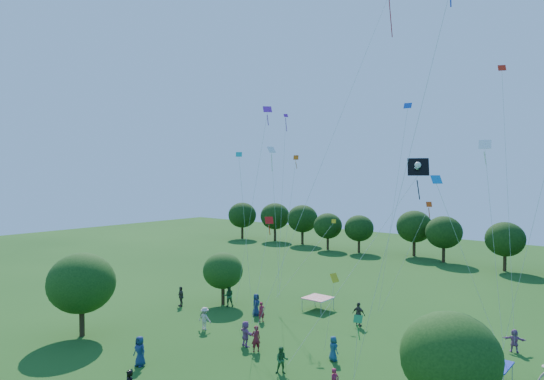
{
  "coord_description": "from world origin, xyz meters",
  "views": [
    {
      "loc": [
        19.8,
        -10.03,
        12.09
      ],
      "look_at": [
        0.0,
        14.0,
        11.0
      ],
      "focal_mm": 32.0,
      "sensor_mm": 36.0,
      "label": 1
    }
  ],
  "objects_px": {
    "tent_red_stripe": "(318,298)",
    "tent_blue": "(489,364)",
    "near_tree_east": "(450,357)",
    "near_tree_west": "(81,283)",
    "red_high_kite": "(369,47)",
    "near_tree_north": "(223,271)",
    "pirate_kite": "(416,170)"
  },
  "relations": [
    {
      "from": "near_tree_north",
      "to": "near_tree_east",
      "type": "relative_size",
      "value": 0.83
    },
    {
      "from": "near_tree_east",
      "to": "tent_blue",
      "type": "distance_m",
      "value": 8.04
    },
    {
      "from": "near_tree_north",
      "to": "red_high_kite",
      "type": "height_order",
      "value": "red_high_kite"
    },
    {
      "from": "near_tree_north",
      "to": "near_tree_east",
      "type": "bearing_deg",
      "value": -21.37
    },
    {
      "from": "near_tree_east",
      "to": "tent_blue",
      "type": "height_order",
      "value": "near_tree_east"
    },
    {
      "from": "pirate_kite",
      "to": "near_tree_north",
      "type": "bearing_deg",
      "value": 169.69
    },
    {
      "from": "near_tree_west",
      "to": "red_high_kite",
      "type": "xyz_separation_m",
      "value": [
        16.83,
        12.49,
        17.04
      ]
    },
    {
      "from": "near_tree_west",
      "to": "red_high_kite",
      "type": "height_order",
      "value": "red_high_kite"
    },
    {
      "from": "near_tree_east",
      "to": "tent_red_stripe",
      "type": "distance_m",
      "value": 21.41
    },
    {
      "from": "near_tree_north",
      "to": "tent_blue",
      "type": "xyz_separation_m",
      "value": [
        23.7,
        -1.86,
        -2.09
      ]
    },
    {
      "from": "red_high_kite",
      "to": "near_tree_west",
      "type": "bearing_deg",
      "value": -143.41
    },
    {
      "from": "tent_blue",
      "to": "near_tree_east",
      "type": "bearing_deg",
      "value": -87.3
    },
    {
      "from": "near_tree_east",
      "to": "pirate_kite",
      "type": "bearing_deg",
      "value": 125.78
    },
    {
      "from": "tent_red_stripe",
      "to": "pirate_kite",
      "type": "relative_size",
      "value": 0.19
    },
    {
      "from": "tent_red_stripe",
      "to": "pirate_kite",
      "type": "bearing_deg",
      "value": -32.47
    },
    {
      "from": "pirate_kite",
      "to": "near_tree_west",
      "type": "bearing_deg",
      "value": -157.15
    },
    {
      "from": "near_tree_west",
      "to": "near_tree_east",
      "type": "distance_m",
      "value": 26.16
    },
    {
      "from": "near_tree_west",
      "to": "red_high_kite",
      "type": "relative_size",
      "value": 0.25
    },
    {
      "from": "near_tree_north",
      "to": "tent_red_stripe",
      "type": "height_order",
      "value": "near_tree_north"
    },
    {
      "from": "near_tree_west",
      "to": "near_tree_north",
      "type": "relative_size",
      "value": 1.29
    },
    {
      "from": "tent_red_stripe",
      "to": "tent_blue",
      "type": "bearing_deg",
      "value": -20.51
    },
    {
      "from": "near_tree_east",
      "to": "tent_red_stripe",
      "type": "relative_size",
      "value": 2.63
    },
    {
      "from": "near_tree_east",
      "to": "red_high_kite",
      "type": "height_order",
      "value": "red_high_kite"
    },
    {
      "from": "near_tree_north",
      "to": "pirate_kite",
      "type": "relative_size",
      "value": 0.41
    },
    {
      "from": "near_tree_north",
      "to": "near_tree_east",
      "type": "height_order",
      "value": "near_tree_east"
    },
    {
      "from": "near_tree_west",
      "to": "pirate_kite",
      "type": "xyz_separation_m",
      "value": [
        21.76,
        9.17,
        8.32
      ]
    },
    {
      "from": "tent_red_stripe",
      "to": "tent_blue",
      "type": "relative_size",
      "value": 1.0
    },
    {
      "from": "tent_red_stripe",
      "to": "pirate_kite",
      "type": "distance_m",
      "value": 18.29
    },
    {
      "from": "near_tree_north",
      "to": "red_high_kite",
      "type": "bearing_deg",
      "value": -1.13
    },
    {
      "from": "tent_blue",
      "to": "red_high_kite",
      "type": "bearing_deg",
      "value": 169.88
    },
    {
      "from": "red_high_kite",
      "to": "pirate_kite",
      "type": "bearing_deg",
      "value": -33.97
    },
    {
      "from": "near_tree_east",
      "to": "pirate_kite",
      "type": "relative_size",
      "value": 0.5
    }
  ]
}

